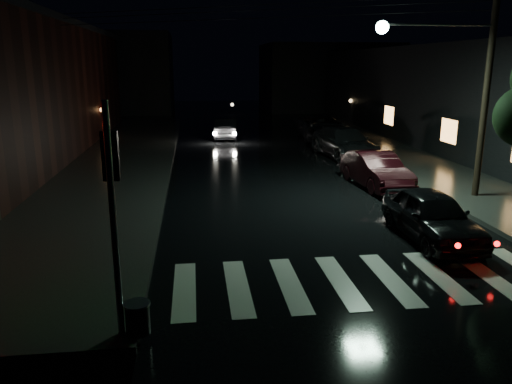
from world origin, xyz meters
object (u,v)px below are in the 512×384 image
object	(u,v)px
parked_car_a	(432,216)
parked_car_d	(322,127)
parked_car_c	(344,142)
oncoming_car	(226,129)
parked_car_b	(376,170)

from	to	relation	value
parked_car_a	parked_car_d	size ratio (longest dim) A/B	0.71
parked_car_a	parked_car_c	distance (m)	13.08
parked_car_a	parked_car_d	world-z (taller)	parked_car_d
parked_car_c	oncoming_car	xyz separation A→B (m)	(-5.84, 7.79, -0.13)
parked_car_a	parked_car_c	xyz separation A→B (m)	(1.37, 13.00, 0.09)
parked_car_b	oncoming_car	world-z (taller)	parked_car_b
oncoming_car	parked_car_c	bearing A→B (deg)	133.34
parked_car_a	oncoming_car	xyz separation A→B (m)	(-4.48, 20.79, -0.04)
parked_car_a	oncoming_car	bearing A→B (deg)	101.78
parked_car_c	oncoming_car	distance (m)	9.74
parked_car_a	parked_car_d	xyz separation A→B (m)	(1.80, 19.44, 0.11)
parked_car_c	oncoming_car	bearing A→B (deg)	120.12
parked_car_a	parked_car_b	bearing A→B (deg)	83.61
parked_car_b	parked_car_d	size ratio (longest dim) A/B	0.74
parked_car_c	parked_car_a	bearing A→B (deg)	-102.74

